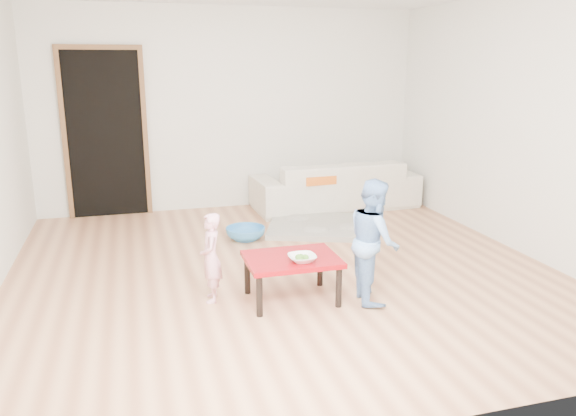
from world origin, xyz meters
name	(u,v)px	position (x,y,z in m)	size (l,w,h in m)	color
floor	(282,269)	(0.00, 0.00, 0.00)	(5.00, 5.00, 0.01)	#A86B48
back_wall	(232,110)	(0.00, 2.50, 1.30)	(5.00, 0.02, 2.60)	white
right_wall	(520,124)	(2.50, 0.00, 1.30)	(0.02, 5.00, 2.60)	white
doorway	(106,135)	(-1.60, 2.48, 1.02)	(1.02, 0.08, 2.11)	brown
sofa	(335,184)	(1.30, 2.05, 0.32)	(2.18, 0.85, 0.64)	beige
cushion	(316,178)	(0.93, 1.78, 0.47)	(0.41, 0.36, 0.11)	orange
red_table	(292,278)	(-0.11, -0.71, 0.19)	(0.75, 0.56, 0.38)	maroon
bowl	(302,258)	(-0.06, -0.84, 0.40)	(0.22, 0.22, 0.05)	white
broccoli	(302,258)	(-0.06, -0.84, 0.40)	(0.12, 0.12, 0.06)	#2D5919
child_pink	(211,258)	(-0.75, -0.54, 0.37)	(0.27, 0.18, 0.74)	pink
child_blue	(374,240)	(0.53, -0.87, 0.51)	(0.49, 0.39, 1.02)	#5882CD
basin	(246,233)	(-0.15, 0.99, 0.07)	(0.44, 0.44, 0.14)	#337FC2
blanket	(322,226)	(0.80, 1.15, 0.03)	(1.23, 1.03, 0.06)	#AAA696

